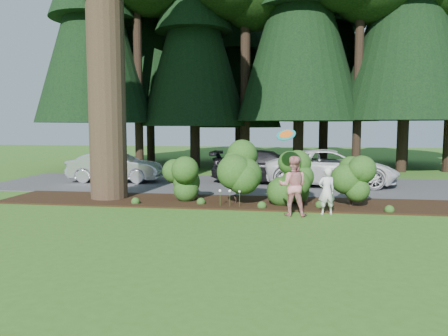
% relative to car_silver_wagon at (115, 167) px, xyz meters
% --- Properties ---
extents(ground, '(80.00, 80.00, 0.00)m').
position_rel_car_silver_wagon_xyz_m(ground, '(6.07, -7.53, -0.69)').
color(ground, '#325A19').
rests_on(ground, ground).
extents(mulch_bed, '(16.00, 2.50, 0.05)m').
position_rel_car_silver_wagon_xyz_m(mulch_bed, '(6.07, -4.28, -0.67)').
color(mulch_bed, black).
rests_on(mulch_bed, ground).
extents(driveway, '(22.00, 6.00, 0.03)m').
position_rel_car_silver_wagon_xyz_m(driveway, '(6.07, -0.03, -0.68)').
color(driveway, '#38383A').
rests_on(driveway, ground).
extents(shrub_row, '(6.53, 1.60, 1.61)m').
position_rel_car_silver_wagon_xyz_m(shrub_row, '(6.84, -4.40, 0.11)').
color(shrub_row, '#1E4816').
rests_on(shrub_row, ground).
extents(lily_cluster, '(0.69, 0.09, 0.57)m').
position_rel_car_silver_wagon_xyz_m(lily_cluster, '(5.77, -5.13, -0.20)').
color(lily_cluster, '#1E4816').
rests_on(lily_cluster, ground).
extents(tree_wall, '(25.66, 12.15, 17.09)m').
position_rel_car_silver_wagon_xyz_m(tree_wall, '(6.32, 8.84, 8.81)').
color(tree_wall, black).
rests_on(tree_wall, ground).
extents(car_silver_wagon, '(4.11, 1.65, 1.33)m').
position_rel_car_silver_wagon_xyz_m(car_silver_wagon, '(0.00, 0.00, 0.00)').
color(car_silver_wagon, silver).
rests_on(car_silver_wagon, driveway).
extents(car_white_suv, '(5.38, 2.49, 1.49)m').
position_rel_car_silver_wagon_xyz_m(car_white_suv, '(9.27, 0.17, 0.08)').
color(car_white_suv, silver).
rests_on(car_white_suv, driveway).
extents(car_dark_suv, '(4.88, 2.10, 1.40)m').
position_rel_car_silver_wagon_xyz_m(car_dark_suv, '(6.62, 0.68, 0.04)').
color(car_dark_suv, black).
rests_on(car_dark_suv, driveway).
extents(child, '(0.56, 0.44, 1.34)m').
position_rel_car_silver_wagon_xyz_m(child, '(8.61, -5.73, -0.02)').
color(child, silver).
rests_on(child, ground).
extents(adult, '(0.86, 0.69, 1.67)m').
position_rel_car_silver_wagon_xyz_m(adult, '(7.66, -5.99, 0.14)').
color(adult, red).
rests_on(adult, ground).
extents(frisbee, '(0.59, 0.47, 0.41)m').
position_rel_car_silver_wagon_xyz_m(frisbee, '(7.45, -5.91, 1.57)').
color(frisbee, '#177F7A').
rests_on(frisbee, ground).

